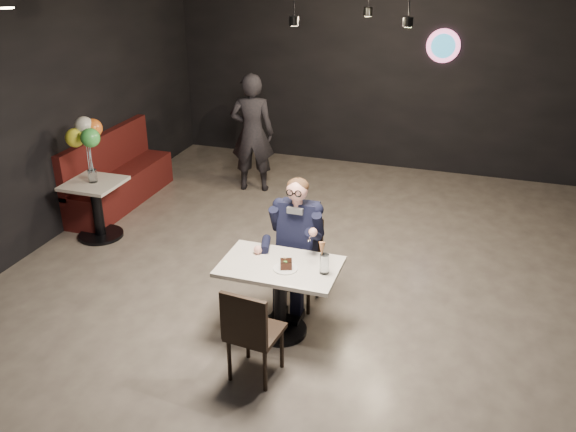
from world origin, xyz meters
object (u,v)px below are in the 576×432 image
(chair_far, at_px, (297,264))
(sundae_glass, at_px, (324,264))
(chair_near, at_px, (255,330))
(seated_man, at_px, (298,242))
(main_table, at_px, (280,299))
(booth_bench, at_px, (119,170))
(balloon_vase, at_px, (93,176))
(side_table, at_px, (97,207))
(passerby, at_px, (252,133))

(chair_far, xyz_separation_m, sundae_glass, (0.43, -0.57, 0.38))
(chair_near, xyz_separation_m, seated_man, (0.00, 1.20, 0.26))
(chair_far, distance_m, seated_man, 0.26)
(seated_man, height_order, sundae_glass, seated_man)
(main_table, distance_m, booth_bench, 3.86)
(balloon_vase, bearing_deg, booth_bench, 106.70)
(chair_near, xyz_separation_m, side_table, (-2.85, 1.88, -0.05))
(main_table, distance_m, sundae_glass, 0.64)
(sundae_glass, bearing_deg, seated_man, 126.99)
(chair_near, relative_size, side_table, 1.13)
(balloon_vase, bearing_deg, passerby, 58.76)
(main_table, distance_m, side_table, 3.11)
(chair_far, height_order, sundae_glass, sundae_glass)
(booth_bench, bearing_deg, chair_far, -28.03)
(seated_man, relative_size, sundae_glass, 7.62)
(main_table, distance_m, chair_near, 0.66)
(sundae_glass, xyz_separation_m, passerby, (-2.00, 3.36, 0.03))
(main_table, xyz_separation_m, passerby, (-1.57, 3.34, 0.50))
(seated_man, height_order, passerby, passerby)
(side_table, height_order, passerby, passerby)
(chair_near, xyz_separation_m, booth_bench, (-3.15, 2.88, 0.05))
(chair_near, height_order, booth_bench, booth_bench)
(chair_far, xyz_separation_m, passerby, (-1.57, 2.79, 0.42))
(chair_near, xyz_separation_m, balloon_vase, (-2.85, 1.88, 0.37))
(seated_man, distance_m, balloon_vase, 2.93)
(chair_near, height_order, passerby, passerby)
(chair_far, height_order, side_table, chair_far)
(seated_man, relative_size, balloon_vase, 9.00)
(booth_bench, relative_size, balloon_vase, 12.81)
(seated_man, distance_m, passerby, 3.21)
(sundae_glass, bearing_deg, side_table, 159.18)
(main_table, xyz_separation_m, chair_far, (0.00, 0.55, 0.09))
(chair_near, distance_m, side_table, 3.42)
(main_table, height_order, balloon_vase, balloon_vase)
(sundae_glass, xyz_separation_m, balloon_vase, (-3.28, 1.25, -0.01))
(booth_bench, xyz_separation_m, passerby, (1.58, 1.11, 0.36))
(booth_bench, bearing_deg, sundae_glass, -32.11)
(main_table, relative_size, passerby, 0.63)
(chair_near, distance_m, seated_man, 1.23)
(seated_man, bearing_deg, sundae_glass, -53.01)
(seated_man, height_order, side_table, seated_man)
(chair_far, height_order, passerby, passerby)
(seated_man, relative_size, passerby, 0.82)
(chair_far, xyz_separation_m, balloon_vase, (-2.85, 0.68, 0.37))
(chair_far, bearing_deg, side_table, 166.63)
(sundae_glass, bearing_deg, passerby, 120.79)
(main_table, relative_size, chair_far, 1.20)
(main_table, height_order, sundae_glass, sundae_glass)
(seated_man, bearing_deg, passerby, 119.41)
(chair_far, relative_size, passerby, 0.52)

